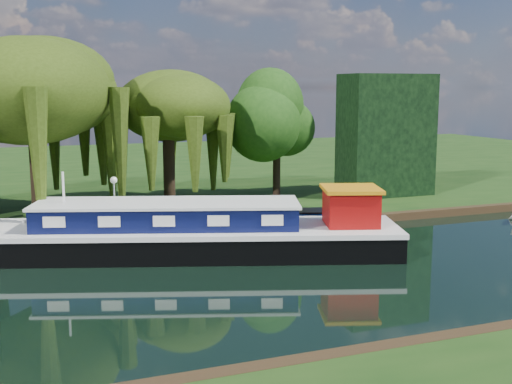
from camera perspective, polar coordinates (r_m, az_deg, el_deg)
name	(u,v)px	position (r m, az deg, el deg)	size (l,w,h in m)	color
ground	(145,294)	(24.42, -9.81, -8.91)	(120.00, 120.00, 0.00)	black
far_bank	(68,174)	(57.46, -16.40, 1.55)	(120.00, 52.00, 0.45)	black
dutch_barge	(194,233)	(29.48, -5.50, -3.65)	(19.36, 10.09, 4.01)	black
narrowboat	(271,227)	(32.76, 1.36, -3.12)	(10.38, 4.89, 1.51)	navy
willow_left	(32,94)	(36.57, -19.27, 8.26)	(7.81, 7.81, 9.36)	black
willow_right	(168,118)	(38.64, -7.83, 6.57)	(6.02, 6.02, 7.34)	black
tree_far_right	(277,121)	(41.88, 1.87, 6.29)	(4.38, 4.38, 7.16)	black
conifer_hedge	(386,135)	(43.69, 11.48, 4.99)	(6.00, 3.00, 8.00)	black
lamppost	(114,188)	(34.06, -12.52, 0.36)	(0.36, 0.36, 2.56)	silver
mooring_posts	(101,225)	(32.14, -13.64, -2.87)	(19.16, 0.16, 1.00)	silver
reeds_near	(424,325)	(20.16, 14.69, -11.40)	(33.70, 1.50, 1.10)	#154111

